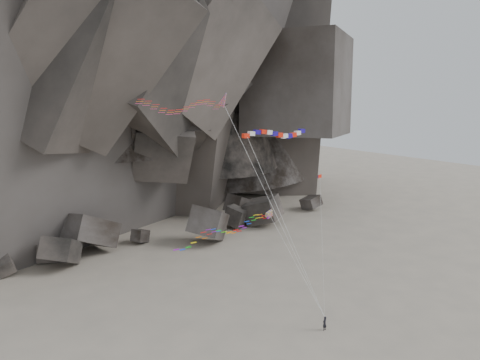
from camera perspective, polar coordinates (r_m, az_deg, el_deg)
ground at (r=55.87m, az=5.42°, el=-17.12°), size 260.00×260.00×0.00m
headland at (r=112.29m, az=-20.53°, el=18.39°), size 110.00×70.00×84.00m
boulder_field at (r=80.71m, az=-12.41°, el=-6.70°), size 83.47×15.61×8.66m
kite_flyer at (r=54.89m, az=10.27°, el=-16.70°), size 0.70×0.52×1.87m
delta_kite at (r=42.20m, az=-7.51°, el=9.03°), size 19.46×4.77×24.58m
banner_kite at (r=48.91m, az=4.43°, el=5.50°), size 8.26×4.55×20.81m
parafoil_kite at (r=51.26m, az=-2.31°, el=-6.19°), size 14.68×8.27×10.94m
pennant_kite at (r=54.12m, az=9.76°, el=-1.94°), size 3.17×4.14×15.16m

